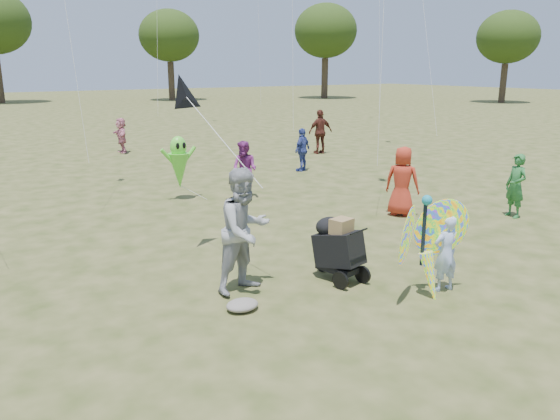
{
  "coord_description": "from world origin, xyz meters",
  "views": [
    {
      "loc": [
        -5.27,
        -6.16,
        3.52
      ],
      "look_at": [
        -0.2,
        1.5,
        1.1
      ],
      "focal_mm": 35.0,
      "sensor_mm": 36.0,
      "label": 1
    }
  ],
  "objects_px": {
    "butterfly_kite": "(427,246)",
    "alien_kite": "(179,165)",
    "crowd_h": "(320,132)",
    "jogging_stroller": "(337,245)",
    "crowd_f": "(516,186)",
    "crowd_c": "(302,150)",
    "crowd_j": "(121,135)",
    "crowd_a": "(402,181)",
    "crowd_e": "(245,170)",
    "child_girl": "(446,253)",
    "adult_man": "(245,231)"
  },
  "relations": [
    {
      "from": "crowd_e",
      "to": "crowd_c",
      "type": "bearing_deg",
      "value": 96.73
    },
    {
      "from": "butterfly_kite",
      "to": "jogging_stroller",
      "type": "bearing_deg",
      "value": 116.75
    },
    {
      "from": "adult_man",
      "to": "butterfly_kite",
      "type": "relative_size",
      "value": 1.09
    },
    {
      "from": "butterfly_kite",
      "to": "alien_kite",
      "type": "height_order",
      "value": "alien_kite"
    },
    {
      "from": "crowd_a",
      "to": "crowd_c",
      "type": "xyz_separation_m",
      "value": [
        1.41,
        6.07,
        -0.1
      ]
    },
    {
      "from": "child_girl",
      "to": "adult_man",
      "type": "height_order",
      "value": "adult_man"
    },
    {
      "from": "adult_man",
      "to": "crowd_j",
      "type": "bearing_deg",
      "value": 67.42
    },
    {
      "from": "adult_man",
      "to": "crowd_c",
      "type": "relative_size",
      "value": 1.36
    },
    {
      "from": "crowd_f",
      "to": "alien_kite",
      "type": "relative_size",
      "value": 0.88
    },
    {
      "from": "crowd_c",
      "to": "crowd_j",
      "type": "height_order",
      "value": "crowd_c"
    },
    {
      "from": "crowd_j",
      "to": "child_girl",
      "type": "bearing_deg",
      "value": 3.96
    },
    {
      "from": "adult_man",
      "to": "crowd_a",
      "type": "distance_m",
      "value": 5.8
    },
    {
      "from": "child_girl",
      "to": "crowd_h",
      "type": "height_order",
      "value": "crowd_h"
    },
    {
      "from": "crowd_f",
      "to": "jogging_stroller",
      "type": "bearing_deg",
      "value": -71.59
    },
    {
      "from": "adult_man",
      "to": "alien_kite",
      "type": "distance_m",
      "value": 6.59
    },
    {
      "from": "adult_man",
      "to": "alien_kite",
      "type": "bearing_deg",
      "value": 63.91
    },
    {
      "from": "crowd_c",
      "to": "crowd_h",
      "type": "height_order",
      "value": "crowd_h"
    },
    {
      "from": "crowd_c",
      "to": "crowd_e",
      "type": "bearing_deg",
      "value": 8.87
    },
    {
      "from": "child_girl",
      "to": "crowd_e",
      "type": "xyz_separation_m",
      "value": [
        0.57,
        7.42,
        0.15
      ]
    },
    {
      "from": "crowd_a",
      "to": "jogging_stroller",
      "type": "distance_m",
      "value": 4.59
    },
    {
      "from": "jogging_stroller",
      "to": "alien_kite",
      "type": "height_order",
      "value": "alien_kite"
    },
    {
      "from": "crowd_e",
      "to": "crowd_f",
      "type": "xyz_separation_m",
      "value": [
        4.39,
        -5.34,
        -0.02
      ]
    },
    {
      "from": "butterfly_kite",
      "to": "alien_kite",
      "type": "xyz_separation_m",
      "value": [
        -0.58,
        8.16,
        0.12
      ]
    },
    {
      "from": "jogging_stroller",
      "to": "butterfly_kite",
      "type": "distance_m",
      "value": 1.52
    },
    {
      "from": "crowd_f",
      "to": "crowd_a",
      "type": "bearing_deg",
      "value": -115.33
    },
    {
      "from": "crowd_c",
      "to": "crowd_e",
      "type": "height_order",
      "value": "crowd_e"
    },
    {
      "from": "jogging_stroller",
      "to": "crowd_f",
      "type": "bearing_deg",
      "value": -5.54
    },
    {
      "from": "crowd_h",
      "to": "crowd_f",
      "type": "bearing_deg",
      "value": 86.6
    },
    {
      "from": "crowd_e",
      "to": "butterfly_kite",
      "type": "height_order",
      "value": "butterfly_kite"
    },
    {
      "from": "alien_kite",
      "to": "crowd_j",
      "type": "bearing_deg",
      "value": 81.64
    },
    {
      "from": "crowd_c",
      "to": "crowd_j",
      "type": "distance_m",
      "value": 8.51
    },
    {
      "from": "crowd_a",
      "to": "adult_man",
      "type": "bearing_deg",
      "value": 77.9
    },
    {
      "from": "crowd_j",
      "to": "alien_kite",
      "type": "height_order",
      "value": "alien_kite"
    },
    {
      "from": "crowd_f",
      "to": "crowd_h",
      "type": "bearing_deg",
      "value": 179.81
    },
    {
      "from": "crowd_c",
      "to": "jogging_stroller",
      "type": "distance_m",
      "value": 9.98
    },
    {
      "from": "crowd_e",
      "to": "alien_kite",
      "type": "height_order",
      "value": "alien_kite"
    },
    {
      "from": "crowd_h",
      "to": "alien_kite",
      "type": "bearing_deg",
      "value": 36.42
    },
    {
      "from": "crowd_a",
      "to": "child_girl",
      "type": "bearing_deg",
      "value": 111.43
    },
    {
      "from": "crowd_c",
      "to": "jogging_stroller",
      "type": "height_order",
      "value": "crowd_c"
    },
    {
      "from": "crowd_h",
      "to": "butterfly_kite",
      "type": "relative_size",
      "value": 0.98
    },
    {
      "from": "child_girl",
      "to": "butterfly_kite",
      "type": "bearing_deg",
      "value": 9.78
    },
    {
      "from": "crowd_j",
      "to": "jogging_stroller",
      "type": "distance_m",
      "value": 16.05
    },
    {
      "from": "crowd_h",
      "to": "jogging_stroller",
      "type": "relative_size",
      "value": 1.64
    },
    {
      "from": "child_girl",
      "to": "butterfly_kite",
      "type": "xyz_separation_m",
      "value": [
        -0.46,
        -0.0,
        0.22
      ]
    },
    {
      "from": "crowd_e",
      "to": "crowd_j",
      "type": "relative_size",
      "value": 1.07
    },
    {
      "from": "crowd_a",
      "to": "crowd_h",
      "type": "bearing_deg",
      "value": -57.41
    },
    {
      "from": "crowd_f",
      "to": "butterfly_kite",
      "type": "distance_m",
      "value": 5.8
    },
    {
      "from": "jogging_stroller",
      "to": "crowd_j",
      "type": "bearing_deg",
      "value": 72.35
    },
    {
      "from": "crowd_a",
      "to": "butterfly_kite",
      "type": "distance_m",
      "value": 4.92
    },
    {
      "from": "crowd_a",
      "to": "alien_kite",
      "type": "xyz_separation_m",
      "value": [
        -3.84,
        4.46,
        0.13
      ]
    }
  ]
}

